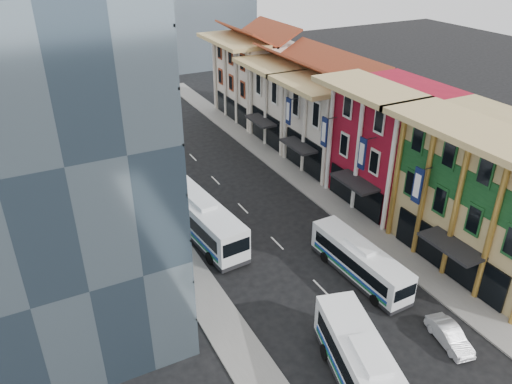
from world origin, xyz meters
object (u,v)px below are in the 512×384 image
bus_left_near (367,376)px  bus_right (360,260)px  sedan_right (449,336)px  office_tower (34,94)px  bus_left_far (202,218)px  shophouse_tan (494,198)px

bus_left_near → bus_right: bus_left_near is taller
bus_left_near → sedan_right: bearing=21.8°
office_tower → bus_right: office_tower is taller
bus_left_near → bus_left_far: bearing=110.5°
bus_left_far → bus_right: size_ratio=1.22×
office_tower → bus_left_near: size_ratio=2.59×
office_tower → bus_right: size_ratio=3.00×
office_tower → bus_left_far: size_ratio=2.46×
shophouse_tan → bus_right: bearing=165.0°
shophouse_tan → bus_right: size_ratio=1.40×
office_tower → bus_left_far: 17.39m
office_tower → sedan_right: 32.52m
shophouse_tan → bus_left_near: bearing=-158.8°
bus_left_near → sedan_right: 8.02m
bus_right → sedan_right: bearing=-85.7°
office_tower → bus_left_near: (13.53, -20.78, -13.14)m
office_tower → bus_left_far: office_tower is taller
bus_left_near → bus_right: size_ratio=1.16×
bus_left_near → bus_left_far: 20.93m
bus_left_far → sedan_right: bearing=-68.9°
bus_right → sedan_right: (0.97, -8.68, -0.95)m
shophouse_tan → sedan_right: bearing=-148.7°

